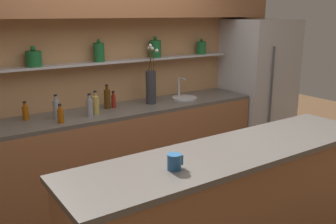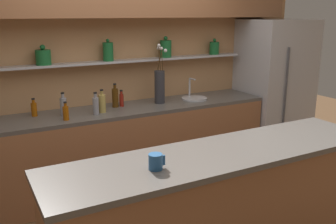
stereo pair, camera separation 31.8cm
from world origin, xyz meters
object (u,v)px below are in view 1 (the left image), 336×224
(refrigerator, at_px, (258,88))
(sink_fixture, at_px, (184,97))
(coffee_mug, at_px, (174,162))
(bottle_sauce_0, at_px, (114,101))
(flower_vase, at_px, (151,85))
(bottle_spirit_4, at_px, (96,105))
(bottle_spirit_6, at_px, (90,107))
(bottle_spirit_1, at_px, (107,99))
(bottle_sauce_5, at_px, (60,115))
(bottle_sauce_3, at_px, (25,112))
(bottle_spirit_2, at_px, (56,109))

(refrigerator, xyz_separation_m, sink_fixture, (-1.25, 0.05, 0.02))
(sink_fixture, xyz_separation_m, coffee_mug, (-1.45, -1.86, 0.13))
(bottle_sauce_0, bearing_deg, flower_vase, -7.85)
(flower_vase, height_order, bottle_spirit_4, flower_vase)
(bottle_sauce_0, xyz_separation_m, coffee_mug, (-0.55, -1.94, 0.07))
(refrigerator, xyz_separation_m, bottle_spirit_6, (-2.51, -0.06, 0.09))
(bottle_spirit_1, height_order, bottle_sauce_5, bottle_spirit_1)
(bottle_sauce_0, xyz_separation_m, bottle_sauce_3, (-0.93, 0.03, -0.00))
(refrigerator, relative_size, bottle_sauce_0, 9.98)
(bottle_spirit_1, distance_m, bottle_spirit_2, 0.60)
(bottle_spirit_6, relative_size, coffee_mug, 2.21)
(bottle_spirit_1, distance_m, bottle_spirit_4, 0.25)
(bottle_sauce_5, xyz_separation_m, bottle_spirit_6, (0.32, 0.07, 0.02))
(bottle_spirit_2, bearing_deg, bottle_spirit_1, 8.69)
(refrigerator, xyz_separation_m, bottle_spirit_4, (-2.43, -0.02, 0.09))
(bottle_sauce_0, distance_m, coffee_mug, 2.02)
(sink_fixture, distance_m, bottle_spirit_1, 0.99)
(sink_fixture, relative_size, bottle_sauce_5, 1.67)
(flower_vase, bearing_deg, bottle_sauce_5, -169.93)
(sink_fixture, distance_m, coffee_mug, 2.37)
(bottle_sauce_0, xyz_separation_m, bottle_spirit_4, (-0.27, -0.15, 0.02))
(sink_fixture, height_order, bottle_spirit_4, sink_fixture)
(flower_vase, distance_m, bottle_spirit_4, 0.74)
(bottle_sauce_5, bearing_deg, bottle_sauce_3, 129.77)
(bottle_spirit_1, distance_m, coffee_mug, 2.00)
(bottle_spirit_4, bearing_deg, bottle_sauce_0, 28.41)
(bottle_sauce_3, xyz_separation_m, coffee_mug, (0.38, -1.98, 0.07))
(bottle_sauce_0, height_order, bottle_spirit_4, bottle_spirit_4)
(flower_vase, distance_m, coffee_mug, 2.13)
(bottle_sauce_5, relative_size, bottle_spirit_6, 0.79)
(bottle_sauce_3, bearing_deg, sink_fixture, -3.60)
(flower_vase, xyz_separation_m, sink_fixture, (0.46, -0.02, -0.19))
(bottle_spirit_1, bearing_deg, bottle_sauce_3, 177.82)
(sink_fixture, distance_m, bottle_sauce_3, 1.84)
(sink_fixture, distance_m, bottle_spirit_6, 1.27)
(bottle_sauce_5, bearing_deg, coffee_mug, -85.47)
(flower_vase, xyz_separation_m, bottle_spirit_4, (-0.72, -0.09, -0.11))
(flower_vase, relative_size, bottle_spirit_6, 2.92)
(bottle_sauce_5, bearing_deg, bottle_spirit_2, 83.42)
(bottle_spirit_6, height_order, coffee_mug, bottle_spirit_6)
(bottle_spirit_6, bearing_deg, bottle_sauce_5, -168.08)
(flower_vase, height_order, bottle_spirit_6, flower_vase)
(bottle_sauce_5, distance_m, coffee_mug, 1.69)
(bottle_sauce_3, height_order, bottle_spirit_6, bottle_spirit_6)
(bottle_sauce_0, relative_size, bottle_spirit_6, 0.80)
(sink_fixture, xyz_separation_m, bottle_spirit_4, (-1.18, -0.07, 0.08))
(flower_vase, height_order, sink_fixture, flower_vase)
(coffee_mug, bearing_deg, flower_vase, 62.14)
(flower_vase, bearing_deg, coffee_mug, -117.86)
(flower_vase, relative_size, bottle_sauce_3, 3.69)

